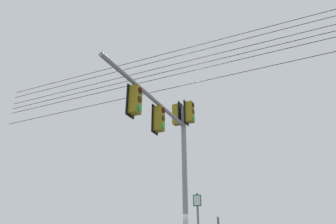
# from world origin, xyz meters

# --- Properties ---
(signal_mast_assembly) EXTENTS (2.56, 5.53, 7.08)m
(signal_mast_assembly) POSITION_xyz_m (-0.71, -1.57, 5.12)
(signal_mast_assembly) COLOR gray
(signal_mast_assembly) RESTS_ON ground
(overhead_wire_span) EXTENTS (17.44, 5.15, 2.65)m
(overhead_wire_span) POSITION_xyz_m (-1.08, -0.26, 8.93)
(overhead_wire_span) COLOR black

